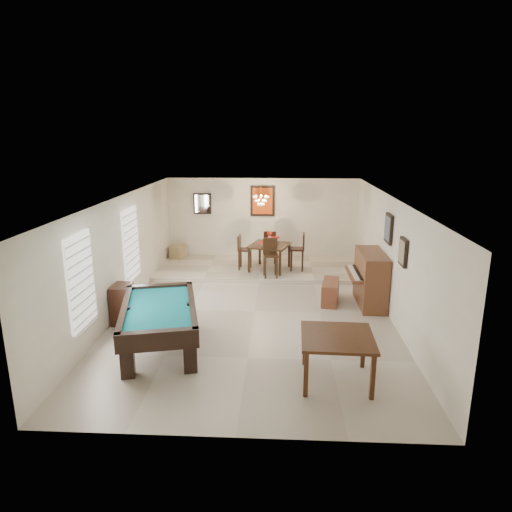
# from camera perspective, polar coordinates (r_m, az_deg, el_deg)

# --- Properties ---
(ground_plane) EXTENTS (6.00, 9.00, 0.02)m
(ground_plane) POSITION_cam_1_polar(r_m,az_deg,el_deg) (10.51, -0.17, -6.97)
(ground_plane) COLOR beige
(wall_back) EXTENTS (6.00, 0.04, 2.60)m
(wall_back) POSITION_cam_1_polar(r_m,az_deg,el_deg) (14.48, 0.82, 4.57)
(wall_back) COLOR silver
(wall_back) RESTS_ON ground_plane
(wall_front) EXTENTS (6.00, 0.04, 2.60)m
(wall_front) POSITION_cam_1_polar(r_m,az_deg,el_deg) (5.88, -2.69, -11.53)
(wall_front) COLOR silver
(wall_front) RESTS_ON ground_plane
(wall_left) EXTENTS (0.04, 9.00, 2.60)m
(wall_left) POSITION_cam_1_polar(r_m,az_deg,el_deg) (10.69, -16.46, 0.17)
(wall_left) COLOR silver
(wall_left) RESTS_ON ground_plane
(wall_right) EXTENTS (0.04, 9.00, 2.60)m
(wall_right) POSITION_cam_1_polar(r_m,az_deg,el_deg) (10.37, 16.60, -0.29)
(wall_right) COLOR silver
(wall_right) RESTS_ON ground_plane
(ceiling) EXTENTS (6.00, 9.00, 0.04)m
(ceiling) POSITION_cam_1_polar(r_m,az_deg,el_deg) (9.84, -0.19, 7.27)
(ceiling) COLOR white
(ceiling) RESTS_ON wall_back
(dining_step) EXTENTS (6.00, 2.50, 0.12)m
(dining_step) POSITION_cam_1_polar(r_m,az_deg,el_deg) (13.56, 0.59, -1.55)
(dining_step) COLOR beige
(dining_step) RESTS_ON ground_plane
(window_left_front) EXTENTS (0.06, 1.00, 1.70)m
(window_left_front) POSITION_cam_1_polar(r_m,az_deg,el_deg) (8.69, -21.04, -2.92)
(window_left_front) COLOR white
(window_left_front) RESTS_ON wall_left
(window_left_rear) EXTENTS (0.06, 1.00, 1.70)m
(window_left_rear) POSITION_cam_1_polar(r_m,az_deg,el_deg) (11.20, -15.36, 1.44)
(window_left_rear) COLOR white
(window_left_rear) RESTS_ON wall_left
(pool_table) EXTENTS (1.88, 2.72, 0.82)m
(pool_table) POSITION_cam_1_polar(r_m,az_deg,el_deg) (8.84, -11.92, -8.75)
(pool_table) COLOR black
(pool_table) RESTS_ON ground_plane
(square_table) EXTENTS (1.19, 1.19, 0.80)m
(square_table) POSITION_cam_1_polar(r_m,az_deg,el_deg) (7.70, 10.02, -12.51)
(square_table) COLOR #341B0D
(square_table) RESTS_ON ground_plane
(upright_piano) EXTENTS (0.85, 1.52, 1.27)m
(upright_piano) POSITION_cam_1_polar(r_m,az_deg,el_deg) (11.03, 13.38, -2.76)
(upright_piano) COLOR brown
(upright_piano) RESTS_ON ground_plane
(piano_bench) EXTENTS (0.52, 0.99, 0.52)m
(piano_bench) POSITION_cam_1_polar(r_m,az_deg,el_deg) (11.10, 9.27, -4.46)
(piano_bench) COLOR brown
(piano_bench) RESTS_ON ground_plane
(apothecary_chest) EXTENTS (0.38, 0.56, 0.85)m
(apothecary_chest) POSITION_cam_1_polar(r_m,az_deg,el_deg) (10.17, -16.35, -5.76)
(apothecary_chest) COLOR black
(apothecary_chest) RESTS_ON ground_plane
(dining_table) EXTENTS (1.31, 1.31, 0.87)m
(dining_table) POSITION_cam_1_polar(r_m,az_deg,el_deg) (13.12, 1.70, 0.12)
(dining_table) COLOR black
(dining_table) RESTS_ON dining_step
(flower_vase) EXTENTS (0.19, 0.19, 0.26)m
(flower_vase) POSITION_cam_1_polar(r_m,az_deg,el_deg) (12.98, 1.72, 2.53)
(flower_vase) COLOR #9F1C0D
(flower_vase) RESTS_ON dining_table
(dining_chair_south) EXTENTS (0.44, 0.44, 1.06)m
(dining_chair_south) POSITION_cam_1_polar(r_m,az_deg,el_deg) (12.42, 1.84, -0.29)
(dining_chair_south) COLOR black
(dining_chair_south) RESTS_ON dining_step
(dining_chair_north) EXTENTS (0.37, 0.37, 1.00)m
(dining_chair_north) POSITION_cam_1_polar(r_m,az_deg,el_deg) (13.86, 1.75, 1.21)
(dining_chair_north) COLOR black
(dining_chair_north) RESTS_ON dining_step
(dining_chair_west) EXTENTS (0.40, 0.40, 0.99)m
(dining_chair_west) POSITION_cam_1_polar(r_m,az_deg,el_deg) (13.18, -1.40, 0.46)
(dining_chair_west) COLOR black
(dining_chair_west) RESTS_ON dining_step
(dining_chair_east) EXTENTS (0.41, 0.41, 1.07)m
(dining_chair_east) POSITION_cam_1_polar(r_m,az_deg,el_deg) (13.12, 5.16, 0.52)
(dining_chair_east) COLOR black
(dining_chair_east) RESTS_ON dining_step
(corner_bench) EXTENTS (0.48, 0.55, 0.42)m
(corner_bench) POSITION_cam_1_polar(r_m,az_deg,el_deg) (14.62, -9.74, 0.55)
(corner_bench) COLOR #9F8456
(corner_bench) RESTS_ON dining_step
(chandelier) EXTENTS (0.44, 0.44, 0.60)m
(chandelier) POSITION_cam_1_polar(r_m,az_deg,el_deg) (13.06, 0.61, 7.42)
(chandelier) COLOR #FFE5B2
(chandelier) RESTS_ON ceiling
(back_painting) EXTENTS (0.75, 0.06, 0.95)m
(back_painting) POSITION_cam_1_polar(r_m,az_deg,el_deg) (14.35, 0.82, 6.90)
(back_painting) COLOR #D84C14
(back_painting) RESTS_ON wall_back
(back_mirror) EXTENTS (0.55, 0.06, 0.65)m
(back_mirror) POSITION_cam_1_polar(r_m,az_deg,el_deg) (14.56, -6.72, 6.52)
(back_mirror) COLOR white
(back_mirror) RESTS_ON wall_back
(right_picture_upper) EXTENTS (0.06, 0.55, 0.65)m
(right_picture_upper) POSITION_cam_1_polar(r_m,az_deg,el_deg) (10.51, 16.27, 3.30)
(right_picture_upper) COLOR slate
(right_picture_upper) RESTS_ON wall_right
(right_picture_lower) EXTENTS (0.06, 0.45, 0.55)m
(right_picture_lower) POSITION_cam_1_polar(r_m,az_deg,el_deg) (9.33, 17.93, 0.47)
(right_picture_lower) COLOR gray
(right_picture_lower) RESTS_ON wall_right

